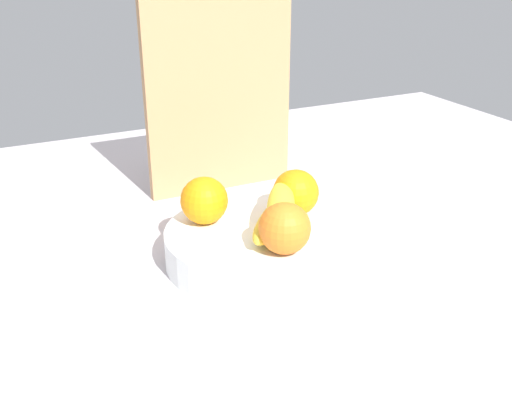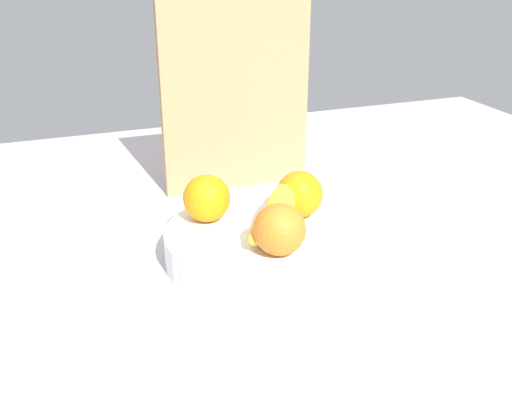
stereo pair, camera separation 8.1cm
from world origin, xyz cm
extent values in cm
cube|color=#B7AFB4|center=(0.00, 0.00, -1.50)|extent=(180.00, 140.00, 3.00)
cylinder|color=white|center=(-2.73, -2.32, 2.56)|extent=(27.07, 27.07, 5.13)
sphere|color=orange|center=(-8.54, 3.36, 8.71)|extent=(7.16, 7.16, 7.16)
sphere|color=orange|center=(-2.17, -10.01, 8.71)|extent=(7.16, 7.16, 7.16)
sphere|color=orange|center=(5.17, -0.01, 8.71)|extent=(7.16, 7.16, 7.16)
ellipsoid|color=yellow|center=(0.37, -3.55, 7.13)|extent=(15.05, 14.64, 4.00)
ellipsoid|color=yellow|center=(-0.20, -4.82, 9.33)|extent=(11.89, 16.75, 4.00)
cube|color=tan|center=(3.88, 26.41, 18.00)|extent=(28.01, 1.90, 36.00)
camera|label=1|loc=(-37.18, -73.05, 44.78)|focal=41.95mm
camera|label=2|loc=(-29.71, -76.22, 44.78)|focal=41.95mm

